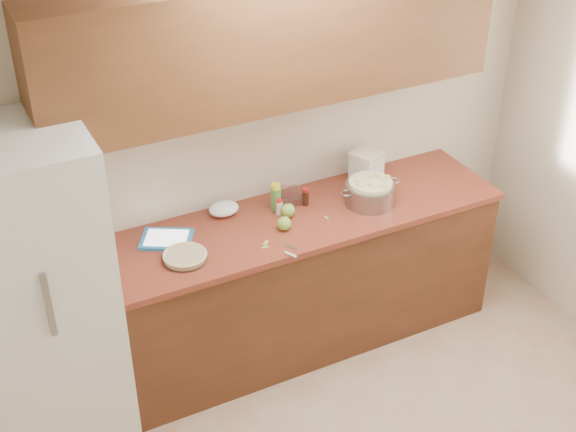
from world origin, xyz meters
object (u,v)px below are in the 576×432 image
colander (370,193)px  flour_canister (366,167)px  pie (185,256)px  tablet (167,239)px

colander → flour_canister: bearing=63.8°
colander → flour_canister: (0.11, 0.22, 0.04)m
pie → colander: (1.19, 0.05, 0.05)m
flour_canister → colander: bearing=-116.2°
tablet → flour_canister: bearing=32.1°
tablet → pie: bearing=-52.9°
colander → flour_canister: size_ratio=1.78×
colander → tablet: (-1.22, 0.17, -0.06)m
pie → colander: 1.20m
pie → flour_canister: (1.30, 0.27, 0.09)m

